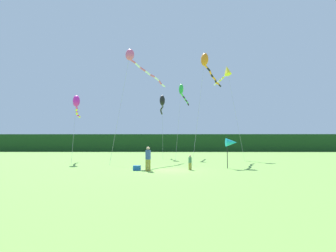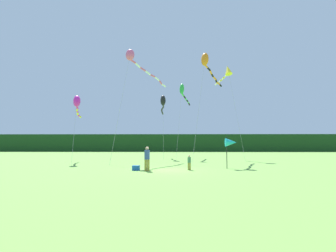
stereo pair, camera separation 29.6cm
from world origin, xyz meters
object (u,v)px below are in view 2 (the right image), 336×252
kite_green (183,92)px  kite_black (163,102)px  person_child (189,162)px  kite_orange (207,63)px  banner_flag_pole (231,143)px  kite_magenta (77,103)px  person_adult (147,157)px  cooler_box (136,168)px  kite_rainbow (134,59)px  kite_yellow (227,71)px

kite_green → kite_black: size_ratio=1.18×
person_child → kite_green: (0.09, 15.16, 8.47)m
kite_orange → kite_green: (-2.37, 7.13, -1.75)m
banner_flag_pole → kite_magenta: (-15.11, 6.19, 4.28)m
person_adult → kite_black: size_ratio=0.21×
banner_flag_pole → kite_black: kite_black is taller
cooler_box → kite_magenta: size_ratio=0.08×
cooler_box → kite_orange: size_ratio=0.05×
person_child → cooler_box: person_child is taller
kite_rainbow → person_child: bearing=-54.0°
person_adult → kite_orange: size_ratio=0.15×
person_adult → kite_magenta: (-8.44, 8.31, 5.38)m
cooler_box → kite_orange: bearing=52.3°
cooler_box → kite_black: kite_black is taller
kite_green → kite_yellow: bearing=-10.0°
kite_rainbow → banner_flag_pole: bearing=-35.0°
kite_black → banner_flag_pole: bearing=-66.3°
kite_magenta → kite_black: kite_black is taller
person_adult → cooler_box: 1.29m
kite_magenta → kite_black: (8.97, 7.81, 1.35)m
kite_black → kite_orange: bearing=-54.7°
person_child → banner_flag_pole: banner_flag_pole is taller
kite_green → kite_rainbow: size_ratio=0.84×
kite_green → kite_orange: bearing=-71.6°
banner_flag_pole → kite_rainbow: (-8.96, 6.27, 9.09)m
banner_flag_pole → kite_green: 15.94m
person_adult → kite_green: 18.26m
kite_orange → kite_green: bearing=108.4°
kite_yellow → person_child: bearing=-113.0°
person_child → cooler_box: size_ratio=2.05×
banner_flag_pole → kite_orange: size_ratio=0.22×
kite_magenta → kite_yellow: kite_yellow is taller
kite_yellow → kite_orange: bearing=-120.1°
kite_magenta → kite_black: 11.97m
cooler_box → kite_green: (4.14, 15.57, 8.92)m
banner_flag_pole → kite_orange: bearing=98.6°
kite_magenta → kite_rainbow: 7.81m
person_adult → kite_magenta: bearing=135.5°
person_child → kite_magenta: kite_magenta is taller
banner_flag_pole → kite_rainbow: bearing=145.0°
person_child → kite_orange: (2.47, 8.03, 10.22)m
kite_magenta → kite_green: 14.29m
cooler_box → kite_green: bearing=75.1°
person_adult → cooler_box: (-0.88, 0.46, -0.82)m
banner_flag_pole → person_child: bearing=-160.4°
cooler_box → kite_rainbow: (-1.42, 7.93, 11.01)m
kite_yellow → kite_rainbow: (-11.47, -6.60, -0.45)m
kite_magenta → kite_rainbow: bearing=0.8°
kite_orange → banner_flag_pole: bearing=-81.4°
person_child → kite_magenta: bearing=147.4°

